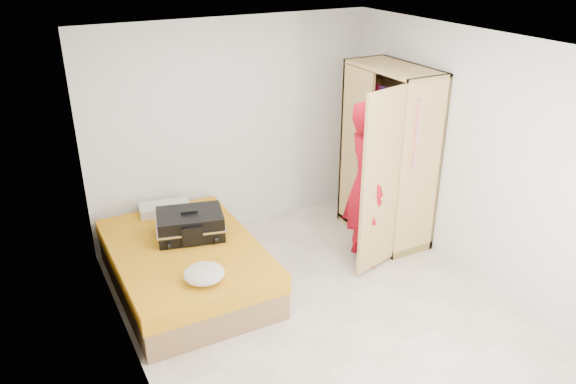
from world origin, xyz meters
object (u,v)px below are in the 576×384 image
bed (186,266)px  suitcase (190,225)px  round_cushion (204,274)px  wardrobe (387,161)px  person (366,184)px

bed → suitcase: bearing=52.4°
round_cushion → bed: bearing=86.8°
wardrobe → person: bearing=-147.9°
wardrobe → person: wardrobe is taller
bed → person: 2.12m
bed → suitcase: suitcase is taller
person → wardrobe: bearing=-40.0°
wardrobe → suitcase: 2.41m
bed → suitcase: size_ratio=2.52×
suitcase → round_cushion: size_ratio=2.10×
bed → person: (1.97, -0.38, 0.68)m
wardrobe → person: 0.63m
suitcase → round_cushion: (-0.17, -0.87, -0.06)m
wardrobe → person: size_ratio=1.12×
person → round_cushion: size_ratio=4.92×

